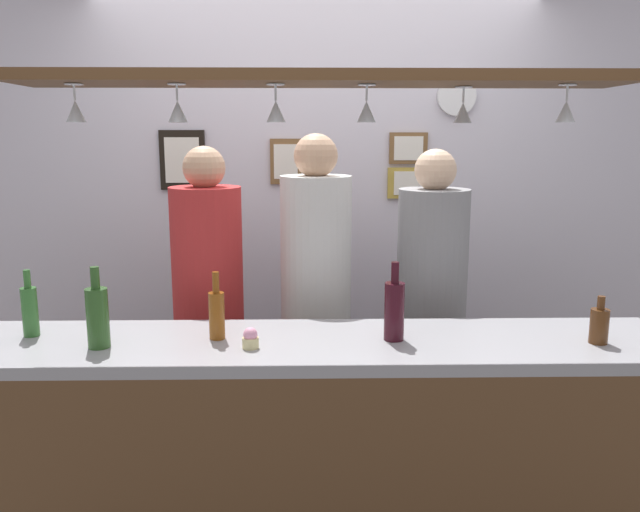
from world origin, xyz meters
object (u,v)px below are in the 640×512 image
object	(u,v)px
person_right_grey_shirt	(431,288)
bottle_beer_green_import	(30,310)
cupcake	(250,339)
bottle_beer_amber_tall	(217,313)
wall_clock	(457,96)
picture_frame_lower_pair	(413,183)
picture_frame_upper_small	(408,148)
picture_frame_crest	(286,162)
person_left_red_shirt	(208,287)
bottle_champagne_green	(98,316)
bottle_wine_dark_red	(394,309)
person_middle_white_patterned_shirt	(316,279)
bottle_beer_brown_stubby	(599,325)
picture_frame_caricature	(183,160)

from	to	relation	value
person_right_grey_shirt	bottle_beer_green_import	xyz separation A→B (m)	(-1.67, -0.63, 0.07)
person_right_grey_shirt	cupcake	world-z (taller)	person_right_grey_shirt
bottle_beer_amber_tall	wall_clock	size ratio (longest dim) A/B	1.18
picture_frame_lower_pair	cupcake	bearing A→B (deg)	-118.96
picture_frame_upper_small	picture_frame_crest	xyz separation A→B (m)	(-0.71, 0.00, -0.08)
person_right_grey_shirt	person_left_red_shirt	bearing A→B (deg)	180.00
cupcake	bottle_champagne_green	bearing A→B (deg)	177.72
cupcake	wall_clock	size ratio (longest dim) A/B	0.35
bottle_wine_dark_red	picture_frame_crest	xyz separation A→B (m)	(-0.45, 1.41, 0.49)
picture_frame_lower_pair	bottle_beer_amber_tall	bearing A→B (deg)	-124.88
cupcake	person_right_grey_shirt	bearing A→B (deg)	44.14
bottle_wine_dark_red	picture_frame_upper_small	distance (m)	1.54
bottle_beer_green_import	person_middle_white_patterned_shirt	bearing A→B (deg)	29.51
person_right_grey_shirt	picture_frame_crest	distance (m)	1.17
bottle_beer_amber_tall	picture_frame_lower_pair	bearing A→B (deg)	55.12
bottle_beer_amber_tall	picture_frame_upper_small	size ratio (longest dim) A/B	1.18
bottle_beer_amber_tall	picture_frame_upper_small	distance (m)	1.77
bottle_beer_amber_tall	picture_frame_lower_pair	size ratio (longest dim) A/B	0.87
bottle_beer_green_import	picture_frame_lower_pair	world-z (taller)	picture_frame_lower_pair
bottle_beer_brown_stubby	bottle_beer_green_import	size ratio (longest dim) A/B	0.69
bottle_champagne_green	cupcake	world-z (taller)	bottle_champagne_green
picture_frame_upper_small	wall_clock	bearing A→B (deg)	-1.33
picture_frame_upper_small	picture_frame_lower_pair	size ratio (longest dim) A/B	0.73
bottle_beer_amber_tall	bottle_beer_brown_stubby	bearing A→B (deg)	-3.29
picture_frame_caricature	picture_frame_crest	world-z (taller)	picture_frame_caricature
bottle_beer_amber_tall	wall_clock	xyz separation A→B (m)	(1.20, 1.38, 0.88)
person_right_grey_shirt	cupcake	distance (m)	1.13
bottle_wine_dark_red	wall_clock	bearing A→B (deg)	69.38
person_middle_white_patterned_shirt	picture_frame_lower_pair	world-z (taller)	person_middle_white_patterned_shirt
person_middle_white_patterned_shirt	bottle_wine_dark_red	bearing A→B (deg)	-67.90
bottle_wine_dark_red	wall_clock	size ratio (longest dim) A/B	1.36
person_right_grey_shirt	picture_frame_lower_pair	size ratio (longest dim) A/B	5.63
picture_frame_lower_pair	picture_frame_crest	size ratio (longest dim) A/B	1.15
picture_frame_caricature	picture_frame_lower_pair	xyz separation A→B (m)	(1.34, 0.00, -0.13)
cupcake	picture_frame_caricature	xyz separation A→B (m)	(-0.51, 1.49, 0.58)
picture_frame_crest	wall_clock	bearing A→B (deg)	-0.37
bottle_wine_dark_red	bottle_beer_amber_tall	bearing A→B (deg)	177.82
person_middle_white_patterned_shirt	bottle_wine_dark_red	world-z (taller)	person_middle_white_patterned_shirt
bottle_beer_brown_stubby	wall_clock	size ratio (longest dim) A/B	0.82
picture_frame_upper_small	person_left_red_shirt	bearing A→B (deg)	-146.50
cupcake	person_left_red_shirt	bearing A→B (deg)	109.16
person_left_red_shirt	person_right_grey_shirt	world-z (taller)	person_left_red_shirt
person_left_red_shirt	person_right_grey_shirt	size ratio (longest dim) A/B	1.01
person_middle_white_patterned_shirt	bottle_wine_dark_red	size ratio (longest dim) A/B	5.86
person_left_red_shirt	bottle_champagne_green	bearing A→B (deg)	-110.01
person_left_red_shirt	bottle_beer_brown_stubby	xyz separation A→B (m)	(1.56, -0.76, 0.03)
bottle_beer_amber_tall	picture_frame_upper_small	world-z (taller)	picture_frame_upper_small
bottle_beer_brown_stubby	picture_frame_upper_small	xyz separation A→B (m)	(-0.50, 1.46, 0.62)
bottle_wine_dark_red	bottle_champagne_green	bearing A→B (deg)	-176.55
person_middle_white_patterned_shirt	bottle_champagne_green	xyz separation A→B (m)	(-0.80, -0.77, 0.04)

